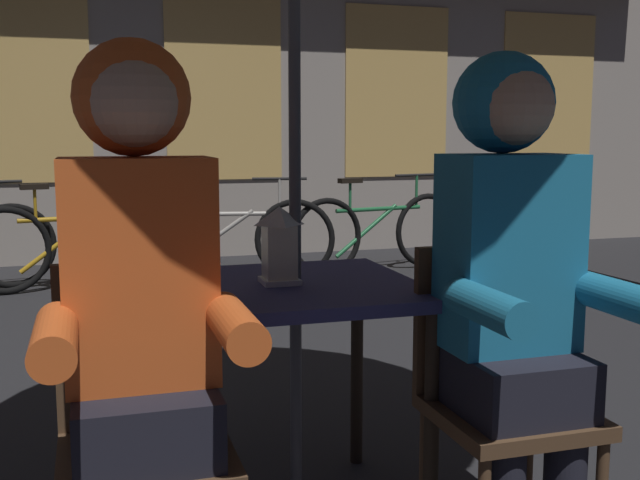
{
  "coord_description": "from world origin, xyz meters",
  "views": [
    {
      "loc": [
        -0.59,
        -2.17,
        1.18
      ],
      "look_at": [
        0.0,
        -0.25,
        0.9
      ],
      "focal_mm": 42.76,
      "sensor_mm": 36.0,
      "label": 1
    }
  ],
  "objects_px": {
    "lantern": "(280,243)",
    "bicycle_fifth": "(378,232)",
    "chair_right": "(498,386)",
    "bicycle_third": "(76,244)",
    "person_right_hooded": "(513,262)",
    "person_left_hooded": "(140,283)",
    "cafe_table": "(296,315)",
    "chair_left": "(144,424)",
    "bicycle_fourth": "(232,238)"
  },
  "relations": [
    {
      "from": "lantern",
      "to": "cafe_table",
      "type": "bearing_deg",
      "value": 3.09
    },
    {
      "from": "chair_left",
      "to": "bicycle_fifth",
      "type": "bearing_deg",
      "value": 61.97
    },
    {
      "from": "lantern",
      "to": "bicycle_fourth",
      "type": "height_order",
      "value": "lantern"
    },
    {
      "from": "chair_left",
      "to": "person_right_hooded",
      "type": "bearing_deg",
      "value": -3.39
    },
    {
      "from": "cafe_table",
      "to": "chair_right",
      "type": "relative_size",
      "value": 0.85
    },
    {
      "from": "person_right_hooded",
      "to": "bicycle_third",
      "type": "relative_size",
      "value": 0.84
    },
    {
      "from": "bicycle_third",
      "to": "chair_right",
      "type": "bearing_deg",
      "value": -74.67
    },
    {
      "from": "chair_left",
      "to": "lantern",
      "type": "bearing_deg",
      "value": 40.34
    },
    {
      "from": "person_left_hooded",
      "to": "bicycle_third",
      "type": "relative_size",
      "value": 0.84
    },
    {
      "from": "bicycle_fourth",
      "to": "cafe_table",
      "type": "bearing_deg",
      "value": -97.52
    },
    {
      "from": "person_left_hooded",
      "to": "person_right_hooded",
      "type": "relative_size",
      "value": 1.0
    },
    {
      "from": "cafe_table",
      "to": "chair_right",
      "type": "xyz_separation_m",
      "value": [
        0.48,
        -0.37,
        -0.15
      ]
    },
    {
      "from": "chair_left",
      "to": "chair_right",
      "type": "xyz_separation_m",
      "value": [
        0.96,
        0.0,
        0.0
      ]
    },
    {
      "from": "lantern",
      "to": "bicycle_third",
      "type": "xyz_separation_m",
      "value": [
        -0.64,
        3.9,
        -0.51
      ]
    },
    {
      "from": "person_right_hooded",
      "to": "bicycle_fifth",
      "type": "bearing_deg",
      "value": 73.1
    },
    {
      "from": "bicycle_third",
      "to": "bicycle_fifth",
      "type": "distance_m",
      "value": 2.48
    },
    {
      "from": "lantern",
      "to": "bicycle_third",
      "type": "relative_size",
      "value": 0.14
    },
    {
      "from": "cafe_table",
      "to": "bicycle_third",
      "type": "distance_m",
      "value": 3.97
    },
    {
      "from": "bicycle_third",
      "to": "bicycle_fourth",
      "type": "bearing_deg",
      "value": -1.35
    },
    {
      "from": "chair_left",
      "to": "person_left_hooded",
      "type": "relative_size",
      "value": 0.62
    },
    {
      "from": "chair_right",
      "to": "bicycle_third",
      "type": "xyz_separation_m",
      "value": [
        -1.17,
        4.26,
        -0.14
      ]
    },
    {
      "from": "person_left_hooded",
      "to": "chair_left",
      "type": "bearing_deg",
      "value": 90.0
    },
    {
      "from": "chair_right",
      "to": "bicycle_fifth",
      "type": "height_order",
      "value": "chair_right"
    },
    {
      "from": "lantern",
      "to": "bicycle_third",
      "type": "height_order",
      "value": "lantern"
    },
    {
      "from": "lantern",
      "to": "chair_left",
      "type": "bearing_deg",
      "value": -139.66
    },
    {
      "from": "person_right_hooded",
      "to": "bicycle_fifth",
      "type": "height_order",
      "value": "person_right_hooded"
    },
    {
      "from": "chair_left",
      "to": "bicycle_fifth",
      "type": "xyz_separation_m",
      "value": [
        2.28,
        4.27,
        -0.14
      ]
    },
    {
      "from": "person_left_hooded",
      "to": "cafe_table",
      "type": "bearing_deg",
      "value": 41.57
    },
    {
      "from": "lantern",
      "to": "bicycle_fifth",
      "type": "height_order",
      "value": "lantern"
    },
    {
      "from": "chair_right",
      "to": "chair_left",
      "type": "bearing_deg",
      "value": 180.0
    },
    {
      "from": "cafe_table",
      "to": "chair_right",
      "type": "height_order",
      "value": "chair_right"
    },
    {
      "from": "chair_left",
      "to": "person_left_hooded",
      "type": "height_order",
      "value": "person_left_hooded"
    },
    {
      "from": "chair_left",
      "to": "person_right_hooded",
      "type": "height_order",
      "value": "person_right_hooded"
    },
    {
      "from": "person_right_hooded",
      "to": "chair_left",
      "type": "bearing_deg",
      "value": 176.61
    },
    {
      "from": "chair_right",
      "to": "person_right_hooded",
      "type": "height_order",
      "value": "person_right_hooded"
    },
    {
      "from": "bicycle_third",
      "to": "person_right_hooded",
      "type": "bearing_deg",
      "value": -74.87
    },
    {
      "from": "person_right_hooded",
      "to": "bicycle_fourth",
      "type": "distance_m",
      "value": 4.32
    },
    {
      "from": "chair_right",
      "to": "bicycle_third",
      "type": "bearing_deg",
      "value": 105.33
    },
    {
      "from": "lantern",
      "to": "person_left_hooded",
      "type": "relative_size",
      "value": 0.17
    },
    {
      "from": "cafe_table",
      "to": "person_left_hooded",
      "type": "xyz_separation_m",
      "value": [
        -0.48,
        -0.43,
        0.21
      ]
    },
    {
      "from": "lantern",
      "to": "bicycle_fourth",
      "type": "xyz_separation_m",
      "value": [
        0.56,
        3.87,
        -0.51
      ]
    },
    {
      "from": "bicycle_third",
      "to": "bicycle_fifth",
      "type": "xyz_separation_m",
      "value": [
        2.48,
        0.01,
        0.0
      ]
    },
    {
      "from": "person_left_hooded",
      "to": "lantern",
      "type": "bearing_deg",
      "value": 44.46
    },
    {
      "from": "person_right_hooded",
      "to": "bicycle_third",
      "type": "bearing_deg",
      "value": 105.13
    },
    {
      "from": "bicycle_fourth",
      "to": "bicycle_fifth",
      "type": "distance_m",
      "value": 1.29
    },
    {
      "from": "cafe_table",
      "to": "person_right_hooded",
      "type": "distance_m",
      "value": 0.67
    },
    {
      "from": "bicycle_fifth",
      "to": "bicycle_third",
      "type": "bearing_deg",
      "value": -179.79
    },
    {
      "from": "person_left_hooded",
      "to": "bicycle_third",
      "type": "distance_m",
      "value": 4.36
    },
    {
      "from": "chair_right",
      "to": "person_right_hooded",
      "type": "bearing_deg",
      "value": -90.0
    },
    {
      "from": "person_right_hooded",
      "to": "bicycle_third",
      "type": "height_order",
      "value": "person_right_hooded"
    }
  ]
}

